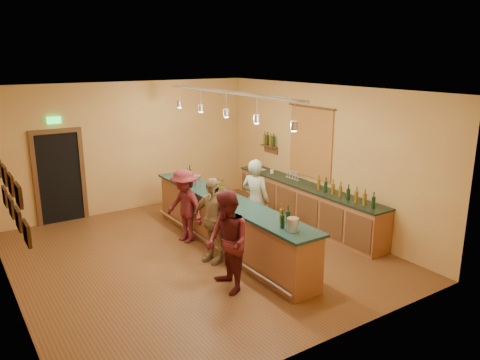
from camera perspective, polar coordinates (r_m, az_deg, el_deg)
floor at (r=9.35m, az=-5.28°, el=-9.12°), size 7.00×7.00×0.00m
ceiling at (r=8.56m, az=-5.80°, el=10.83°), size 6.50×7.00×0.02m
wall_back at (r=11.96m, az=-13.45°, el=3.93°), size 6.50×0.02×3.20m
wall_front at (r=6.09m, az=10.23°, el=-6.52°), size 6.50×0.02×3.20m
wall_left at (r=7.91m, az=-26.81°, el=-2.89°), size 0.02×7.00×3.20m
wall_right at (r=10.68m, az=10.06°, el=2.82°), size 0.02×7.00×3.20m
doorway at (r=11.58m, az=-21.16°, el=0.56°), size 1.15×0.09×2.48m
tapestry at (r=10.91m, az=8.60°, el=4.47°), size 0.03×1.40×1.60m
bottle_shelf at (r=12.05m, az=3.59°, el=4.70°), size 0.17×0.55×0.54m
picture_grid at (r=7.10m, az=-26.05°, el=-1.75°), size 0.06×2.20×0.70m
back_counter at (r=10.91m, az=8.07°, el=-2.90°), size 0.60×4.55×1.27m
tasting_bar at (r=9.45m, az=-1.58°, el=-4.84°), size 0.74×5.10×1.38m
pendant_track at (r=8.93m, az=-1.69°, el=9.67°), size 0.11×4.60×0.50m
bartender at (r=9.74m, az=1.90°, el=-2.52°), size 0.65×0.76×1.76m
customer_a at (r=7.69m, az=-1.56°, el=-7.59°), size 0.78×0.93×1.72m
customer_b at (r=8.80m, az=-3.31°, el=-4.89°), size 0.67×1.04×1.64m
customer_c at (r=9.79m, az=-6.74°, el=-3.15°), size 0.80×1.12×1.56m
bar_stool at (r=11.06m, az=1.70°, el=-1.87°), size 0.36×0.36×0.75m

